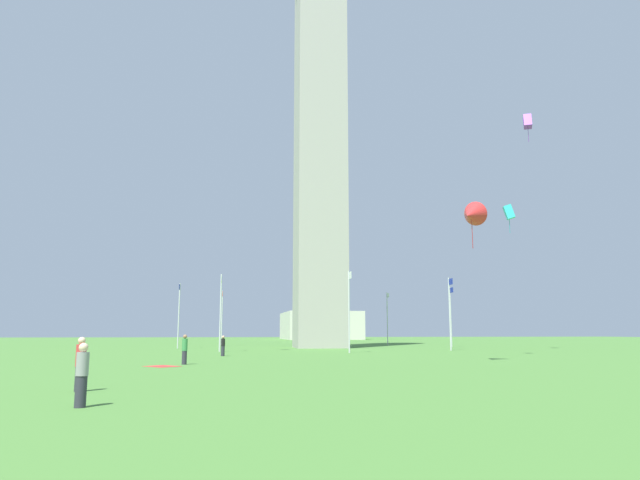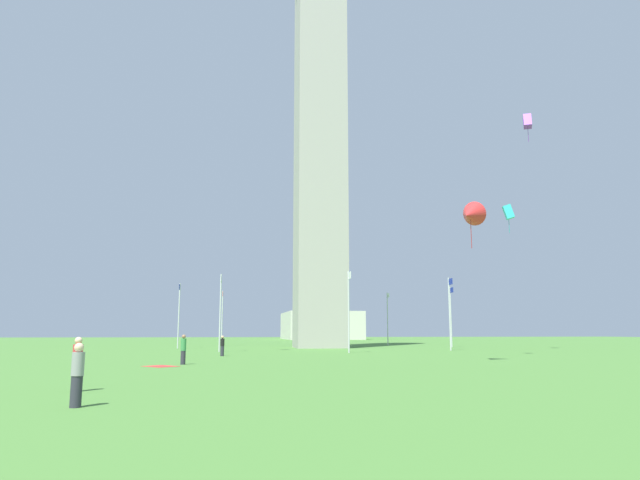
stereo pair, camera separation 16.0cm
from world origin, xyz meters
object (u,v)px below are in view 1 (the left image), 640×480
flagpole_e (451,314)px  flagpole_w (179,312)px  flagpole_se (387,316)px  person_red_shirt (80,364)px  kite_purple_box (528,122)px  distant_building (319,326)px  obelisk_monument (320,130)px  picnic_blanket_near_first_person (162,366)px  kite_cyan_box (509,212)px  flagpole_nw (221,309)px  person_green_shirt (185,350)px  kite_red_delta (471,215)px  person_gray_shirt (82,375)px  flagpole_ne (450,310)px  flagpole_n (349,307)px  flagpole_s (302,316)px  flagpole_sw (222,315)px  person_black_shirt (223,346)px

flagpole_e → flagpole_w: bearing=-90.0°
flagpole_se → person_red_shirt: bearing=-24.7°
kite_purple_box → distant_building: size_ratio=0.12×
obelisk_monument → picnic_blanket_near_first_person: bearing=-22.9°
kite_cyan_box → picnic_blanket_near_first_person: size_ratio=1.31×
flagpole_nw → distant_building: (-86.89, 23.86, -0.80)m
flagpole_se → person_green_shirt: bearing=-29.5°
obelisk_monument → flagpole_e: (0.06, 16.58, -23.10)m
kite_purple_box → distant_building: bearing=-175.8°
flagpole_nw → kite_red_delta: bearing=35.0°
obelisk_monument → person_gray_shirt: obelisk_monument is taller
flagpole_ne → flagpole_se: 23.45m
kite_red_delta → kite_cyan_box: (-8.87, 7.30, 2.25)m
flagpole_n → flagpole_se: (-28.31, 11.73, 0.00)m
obelisk_monument → person_red_shirt: bearing=-18.2°
flagpole_n → distant_building: flagpole_n is taller
flagpole_s → person_red_shirt: size_ratio=4.25×
flagpole_se → person_red_shirt: flagpole_se is taller
picnic_blanket_near_first_person → flagpole_n: bearing=140.9°
person_red_shirt → obelisk_monument: bearing=17.9°
person_green_shirt → kite_cyan_box: kite_cyan_box is taller
flagpole_s → flagpole_sw: size_ratio=1.00×
person_black_shirt → kite_purple_box: (-5.00, 30.29, 22.45)m
flagpole_s → picnic_blanket_near_first_person: flagpole_s is taller
kite_red_delta → distant_building: (-109.63, 7.92, -6.03)m
flagpole_sw → person_gray_shirt: bearing=-2.8°
flagpole_w → distant_building: flagpole_w is taller
flagpole_s → kite_red_delta: bearing=4.7°
flagpole_ne → kite_red_delta: size_ratio=2.39×
obelisk_monument → flagpole_s: (-16.52, 0.00, -23.10)m
flagpole_w → person_red_shirt: flagpole_w is taller
kite_cyan_box → flagpole_se: bearing=179.7°
flagpole_n → person_gray_shirt: size_ratio=4.55×
flagpole_sw → distant_building: 67.78m
person_black_shirt → distant_building: 99.52m
flagpole_n → flagpole_sw: same height
kite_red_delta → obelisk_monument: bearing=-173.0°
person_black_shirt → kite_cyan_box: bearing=-99.1°
picnic_blanket_near_first_person → kite_purple_box: bearing=118.4°
flagpole_ne → person_black_shirt: flagpole_ne is taller
person_gray_shirt → person_red_shirt: (-4.17, -1.02, 0.06)m
flagpole_n → kite_purple_box: size_ratio=2.53×
flagpole_nw → person_green_shirt: 21.63m
flagpole_w → distant_building: 80.47m
distant_building → kite_purple_box: bearing=4.2°
person_green_shirt → kite_cyan_box: bearing=-28.6°
picnic_blanket_near_first_person → flagpole_sw: bearing=176.4°
flagpole_sw → person_green_shirt: 44.91m
obelisk_monument → person_red_shirt: obelisk_monument is taller
person_green_shirt → person_black_shirt: (-11.52, 2.21, -0.08)m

